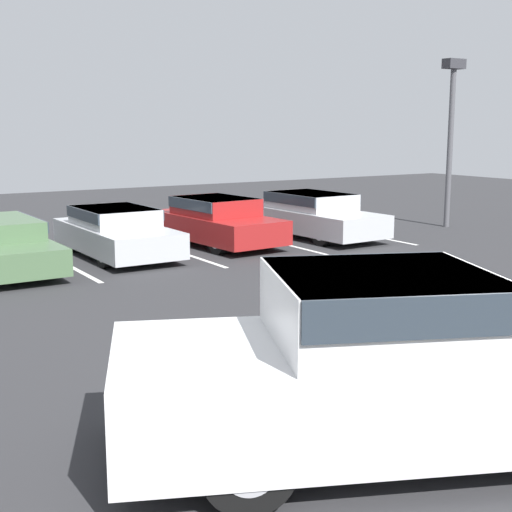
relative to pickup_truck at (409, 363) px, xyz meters
name	(u,v)px	position (x,y,z in m)	size (l,w,h in m)	color
ground_plane	(482,421)	(1.20, 0.07, -0.90)	(60.00, 60.00, 0.00)	#2D2D30
stall_stripe_b	(62,262)	(0.08, 11.66, -0.89)	(0.12, 5.41, 0.01)	white
stall_stripe_c	(175,250)	(3.05, 11.66, -0.89)	(0.12, 5.41, 0.01)	white
stall_stripe_d	(271,241)	(6.01, 11.66, -0.89)	(0.12, 5.41, 0.01)	white
stall_stripe_e	(353,232)	(8.98, 11.66, -0.89)	(0.12, 5.41, 0.01)	white
pickup_truck	(409,363)	(0.00, 0.00, 0.00)	(6.09, 4.19, 1.82)	white
parked_sedan_b	(116,230)	(1.48, 11.72, -0.26)	(1.85, 4.39, 1.20)	#B7BABF
parked_sedan_c	(217,220)	(4.41, 11.89, -0.21)	(2.12, 4.36, 1.28)	maroon
parked_sedan_d	(312,213)	(7.43, 11.65, -0.21)	(2.00, 4.80, 1.28)	#B7BABF
light_post	(451,121)	(12.33, 11.07, 2.44)	(0.70, 0.36, 5.20)	#515156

